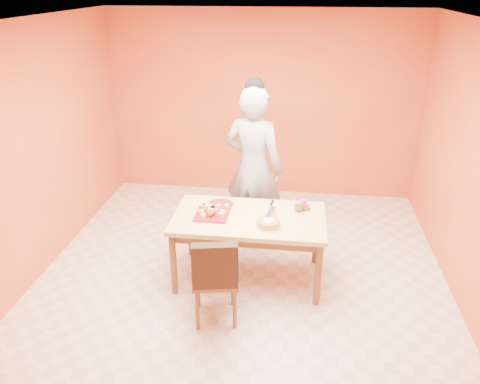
# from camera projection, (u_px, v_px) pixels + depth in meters

# --- Properties ---
(floor) EXTENTS (5.00, 5.00, 0.00)m
(floor) POSITION_uv_depth(u_px,v_px,m) (240.00, 284.00, 5.12)
(floor) COLOR beige
(floor) RESTS_ON ground
(ceiling) EXTENTS (5.00, 5.00, 0.00)m
(ceiling) POSITION_uv_depth(u_px,v_px,m) (240.00, 23.00, 4.00)
(ceiling) COLOR white
(ceiling) RESTS_ON wall_back
(wall_back) EXTENTS (4.50, 0.00, 4.50)m
(wall_back) POSITION_uv_depth(u_px,v_px,m) (262.00, 106.00, 6.81)
(wall_back) COLOR #CE642F
(wall_back) RESTS_ON floor
(wall_left) EXTENTS (0.00, 5.00, 5.00)m
(wall_left) POSITION_uv_depth(u_px,v_px,m) (24.00, 159.00, 4.82)
(wall_left) COLOR #CE642F
(wall_left) RESTS_ON floor
(dining_table) EXTENTS (1.60, 0.90, 0.76)m
(dining_table) POSITION_uv_depth(u_px,v_px,m) (249.00, 224.00, 4.97)
(dining_table) COLOR #D1BD6D
(dining_table) RESTS_ON floor
(dining_chair) EXTENTS (0.52, 0.58, 0.95)m
(dining_chair) POSITION_uv_depth(u_px,v_px,m) (215.00, 276.00, 4.40)
(dining_chair) COLOR brown
(dining_chair) RESTS_ON floor
(pastry_pile) EXTENTS (0.31, 0.31, 0.10)m
(pastry_pile) POSITION_uv_depth(u_px,v_px,m) (212.00, 209.00, 4.92)
(pastry_pile) COLOR #E3A561
(pastry_pile) RESTS_ON pastry_platter
(person) EXTENTS (0.84, 0.68, 1.99)m
(person) POSITION_uv_depth(u_px,v_px,m) (254.00, 168.00, 5.54)
(person) COLOR gray
(person) RESTS_ON floor
(pastry_platter) EXTENTS (0.35, 0.35, 0.02)m
(pastry_platter) POSITION_uv_depth(u_px,v_px,m) (212.00, 214.00, 4.94)
(pastry_platter) COLOR maroon
(pastry_platter) RESTS_ON dining_table
(red_dinner_plate) EXTENTS (0.30, 0.30, 0.02)m
(red_dinner_plate) POSITION_uv_depth(u_px,v_px,m) (221.00, 204.00, 5.17)
(red_dinner_plate) COLOR maroon
(red_dinner_plate) RESTS_ON dining_table
(white_cake_plate) EXTENTS (0.34, 0.34, 0.01)m
(white_cake_plate) POSITION_uv_depth(u_px,v_px,m) (268.00, 226.00, 4.73)
(white_cake_plate) COLOR white
(white_cake_plate) RESTS_ON dining_table
(sponge_cake) EXTENTS (0.32, 0.32, 0.06)m
(sponge_cake) POSITION_uv_depth(u_px,v_px,m) (268.00, 223.00, 4.71)
(sponge_cake) COLOR orange
(sponge_cake) RESTS_ON white_cake_plate
(cake_server) EXTENTS (0.11, 0.29, 0.01)m
(cake_server) POSITION_uv_depth(u_px,v_px,m) (271.00, 212.00, 4.86)
(cake_server) COLOR silver
(cake_server) RESTS_ON sponge_cake
(egg_ornament) EXTENTS (0.13, 0.12, 0.13)m
(egg_ornament) POSITION_uv_depth(u_px,v_px,m) (299.00, 206.00, 5.00)
(egg_ornament) COLOR olive
(egg_ornament) RESTS_ON dining_table
(magenta_glass) EXTENTS (0.10, 0.10, 0.11)m
(magenta_glass) POSITION_uv_depth(u_px,v_px,m) (303.00, 204.00, 5.07)
(magenta_glass) COLOR #D41F7D
(magenta_glass) RESTS_ON dining_table
(checker_tin) EXTENTS (0.13, 0.13, 0.03)m
(checker_tin) POSITION_uv_depth(u_px,v_px,m) (305.00, 208.00, 5.07)
(checker_tin) COLOR #36210E
(checker_tin) RESTS_ON dining_table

